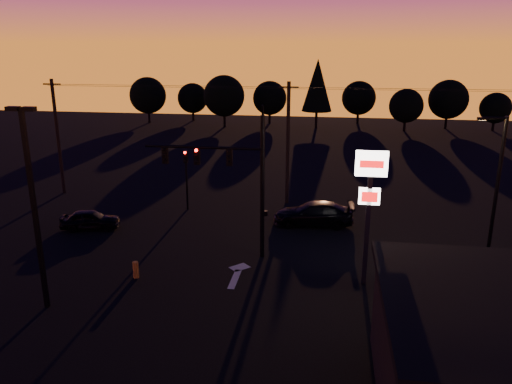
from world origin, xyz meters
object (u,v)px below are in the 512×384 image
pylon_sign (370,190)px  car_right (313,214)px  car_left (90,219)px  streetlight (496,183)px  parking_lot_light (33,197)px  bollard (136,270)px  traffic_signal_mast (233,171)px  secondary_signal (186,171)px  suv_parked (431,303)px

pylon_sign → car_right: (-2.85, 8.14, -4.15)m
car_left → car_right: 14.58m
pylon_sign → streetlight: 8.00m
parking_lot_light → bollard: 6.61m
pylon_sign → car_right: 9.57m
traffic_signal_mast → bollard: size_ratio=9.82×
secondary_signal → streetlight: bearing=-17.6°
bollard → parking_lot_light: bearing=-130.5°
streetlight → parking_lot_light: bearing=-158.3°
traffic_signal_mast → parking_lot_light: (-7.40, -6.99, 0.33)m
pylon_sign → traffic_signal_mast: bearing=160.6°
pylon_sign → car_right: size_ratio=1.29×
parking_lot_light → bollard: (2.93, 3.43, -4.83)m
car_right → pylon_sign: bearing=15.9°
traffic_signal_mast → car_right: (4.25, 5.64, -4.17)m
traffic_signal_mast → parking_lot_light: bearing=-136.6°
streetlight → secondary_signal: bearing=162.4°
secondary_signal → bollard: (0.43, -11.06, -2.42)m
secondary_signal → car_left: bearing=-137.1°
bollard → suv_parked: 14.41m
secondary_signal → suv_parked: secondary_signal is taller
secondary_signal → car_right: bearing=-11.4°
traffic_signal_mast → pylon_sign: traffic_signal_mast is taller
car_right → traffic_signal_mast: bearing=-40.4°
secondary_signal → car_left: size_ratio=1.17×
secondary_signal → car_right: secondary_signal is taller
secondary_signal → pylon_sign: size_ratio=0.64×
car_left → car_right: (14.29, 2.92, 0.14)m
streetlight → pylon_sign: bearing=-149.9°
traffic_signal_mast → pylon_sign: bearing=-19.4°
bollard → car_right: bearing=46.6°
pylon_sign → suv_parked: 5.77m
traffic_signal_mast → car_left: size_ratio=2.32×
streetlight → car_right: streetlight is taller
suv_parked → streetlight: bearing=30.7°
bollard → traffic_signal_mast: bearing=38.6°
bollard → suv_parked: bearing=-6.5°
pylon_sign → streetlight: streetlight is taller
secondary_signal → car_left: 7.36m
car_left → car_right: bearing=-91.6°
bollard → pylon_sign: bearing=5.3°
streetlight → bollard: (-18.48, -5.07, -3.98)m
pylon_sign → car_left: bearing=163.1°
suv_parked → car_left: bearing=130.8°
traffic_signal_mast → car_left: bearing=164.8°
bollard → car_left: car_left is taller
bollard → car_left: (-5.57, 6.29, 0.19)m
car_right → bollard: bearing=-46.9°
secondary_signal → suv_parked: size_ratio=0.97×
pylon_sign → suv_parked: bearing=-44.6°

